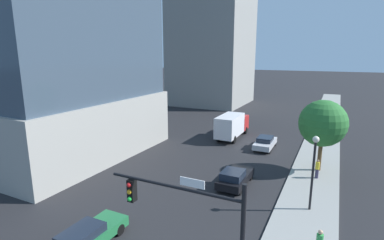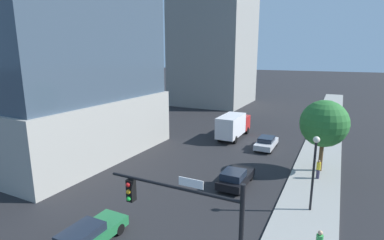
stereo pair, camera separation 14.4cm
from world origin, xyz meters
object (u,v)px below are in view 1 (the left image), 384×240
construction_building (213,26)px  street_lamp (314,162)px  street_tree (323,123)px  car_silver (265,143)px  traffic_light_pole (189,215)px  box_truck (232,125)px  car_green (88,236)px  car_black (235,177)px  pedestrian_yellow_shirt (317,169)px

construction_building → street_lamp: bearing=-59.3°
street_tree → car_silver: (-5.99, 4.73, -3.86)m
street_tree → car_silver: size_ratio=1.45×
traffic_light_pole → car_silver: traffic_light_pole is taller
box_truck → car_green: bearing=-90.0°
construction_building → car_green: size_ratio=8.44×
construction_building → street_lamp: size_ratio=7.63×
car_green → car_black: bearing=66.8°
car_green → pedestrian_yellow_shirt: 18.98m
construction_building → pedestrian_yellow_shirt: construction_building is taller
street_tree → car_green: bearing=-121.6°
traffic_light_pole → box_truck: 26.42m
street_lamp → box_truck: (-10.76, 15.14, -1.88)m
car_green → car_silver: car_silver is taller
traffic_light_pole → car_green: bearing=174.5°
car_black → box_truck: bearing=109.8°
street_lamp → car_silver: bearing=115.0°
street_lamp → box_truck: 18.67m
street_tree → car_black: (-5.99, -6.30, -3.84)m
traffic_light_pole → car_black: (-1.79, 11.98, -3.32)m
construction_building → pedestrian_yellow_shirt: size_ratio=23.97×
street_tree → car_silver: street_tree is taller
traffic_light_pole → pedestrian_yellow_shirt: size_ratio=3.79×
street_lamp → car_silver: street_lamp is taller
street_lamp → street_tree: size_ratio=0.80×
street_lamp → pedestrian_yellow_shirt: bearing=89.5°
street_lamp → car_silver: (-5.91, 12.67, -2.91)m
car_silver → construction_building: bearing=123.2°
car_silver → street_lamp: bearing=-65.0°
car_black → car_silver: size_ratio=1.01×
traffic_light_pole → box_truck: traffic_light_pole is taller
car_black → box_truck: size_ratio=0.62×
street_lamp → car_green: (-10.76, -9.69, -2.92)m
box_truck → construction_building: bearing=117.7°
construction_building → car_silver: (18.00, -27.54, -15.70)m
street_lamp → street_tree: street_tree is taller
car_black → car_silver: (0.00, 11.03, -0.02)m
traffic_light_pole → street_lamp: bearing=68.2°
street_tree → traffic_light_pole: bearing=-102.9°
street_tree → car_silver: 8.55m
street_lamp → car_green: bearing=-138.0°
construction_building → street_tree: 41.91m
construction_building → street_tree: (23.99, -32.26, -11.84)m
street_tree → street_lamp: bearing=-90.5°
car_black → car_silver: 11.03m
construction_building → pedestrian_yellow_shirt: (23.96, -34.30, -15.42)m
street_tree → car_green: (-10.83, -17.64, -3.86)m
construction_building → car_silver: 36.46m
construction_building → street_lamp: (23.92, -40.21, -12.79)m
traffic_light_pole → street_lamp: (4.13, 10.33, -0.43)m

